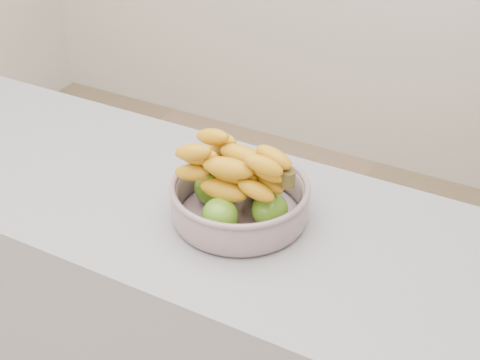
% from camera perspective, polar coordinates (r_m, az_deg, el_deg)
% --- Properties ---
extents(counter, '(2.00, 0.60, 0.90)m').
position_cam_1_polar(counter, '(1.87, -5.86, -12.50)').
color(counter, '#92929A').
rests_on(counter, ground).
extents(fruit_bowl, '(0.31, 0.31, 0.18)m').
position_cam_1_polar(fruit_bowl, '(1.45, -0.04, -1.30)').
color(fruit_bowl, '#96A7B4').
rests_on(fruit_bowl, counter).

